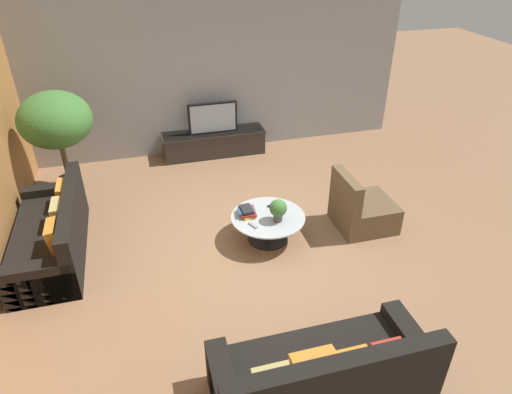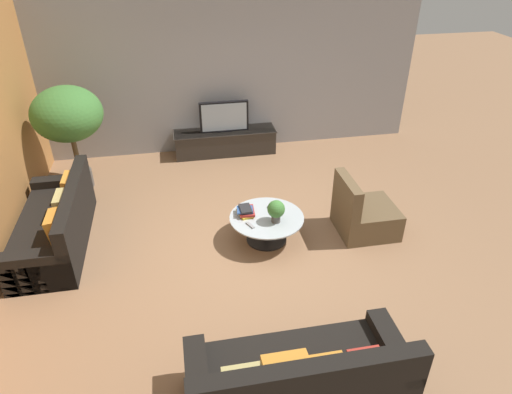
% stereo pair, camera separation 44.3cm
% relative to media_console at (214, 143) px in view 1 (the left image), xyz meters
% --- Properties ---
extents(ground_plane, '(24.00, 24.00, 0.00)m').
position_rel_media_console_xyz_m(ground_plane, '(0.01, -2.94, -0.24)').
color(ground_plane, '#8C6647').
extents(back_wall_stone, '(7.40, 0.12, 3.00)m').
position_rel_media_console_xyz_m(back_wall_stone, '(0.01, 0.32, 1.26)').
color(back_wall_stone, '#939399').
rests_on(back_wall_stone, ground).
extents(media_console, '(1.92, 0.50, 0.46)m').
position_rel_media_console_xyz_m(media_console, '(0.00, 0.00, 0.00)').
color(media_console, '#2D2823').
rests_on(media_console, ground).
extents(television, '(0.90, 0.13, 0.57)m').
position_rel_media_console_xyz_m(television, '(0.00, -0.00, 0.50)').
color(television, black).
rests_on(television, media_console).
extents(coffee_table, '(1.02, 1.02, 0.38)m').
position_rel_media_console_xyz_m(coffee_table, '(0.21, -2.87, 0.03)').
color(coffee_table, black).
rests_on(coffee_table, ground).
extents(couch_by_wall, '(0.84, 2.05, 0.84)m').
position_rel_media_console_xyz_m(couch_by_wall, '(-2.63, -2.42, 0.05)').
color(couch_by_wall, black).
rests_on(couch_by_wall, ground).
extents(couch_near_entry, '(2.02, 0.84, 0.84)m').
position_rel_media_console_xyz_m(couch_near_entry, '(-0.02, -5.38, 0.05)').
color(couch_near_entry, black).
rests_on(couch_near_entry, ground).
extents(armchair_wicker, '(0.80, 0.76, 0.86)m').
position_rel_media_console_xyz_m(armchair_wicker, '(1.60, -2.92, 0.03)').
color(armchair_wicker, brown).
rests_on(armchair_wicker, ground).
extents(potted_palm_tall, '(1.08, 1.08, 1.71)m').
position_rel_media_console_xyz_m(potted_palm_tall, '(-2.53, -0.83, 1.01)').
color(potted_palm_tall, '#514C47').
rests_on(potted_palm_tall, ground).
extents(potted_plant_tabletop, '(0.24, 0.24, 0.32)m').
position_rel_media_console_xyz_m(potted_plant_tabletop, '(0.30, -3.01, 0.33)').
color(potted_plant_tabletop, '#514C47').
rests_on(potted_plant_tabletop, coffee_table).
extents(book_stack, '(0.26, 0.30, 0.11)m').
position_rel_media_console_xyz_m(book_stack, '(-0.06, -2.75, 0.20)').
color(book_stack, gold).
rests_on(book_stack, coffee_table).
extents(remote_black, '(0.16, 0.12, 0.02)m').
position_rel_media_console_xyz_m(remote_black, '(0.34, -2.67, 0.15)').
color(remote_black, black).
rests_on(remote_black, coffee_table).
extents(remote_silver, '(0.10, 0.16, 0.02)m').
position_rel_media_console_xyz_m(remote_silver, '(-0.05, -3.04, 0.15)').
color(remote_silver, gray).
rests_on(remote_silver, coffee_table).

